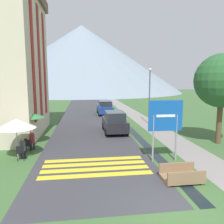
{
  "coord_description": "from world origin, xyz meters",
  "views": [
    {
      "loc": [
        -3.06,
        -6.53,
        4.42
      ],
      "look_at": [
        -0.86,
        10.0,
        2.03
      ],
      "focal_mm": 35.0,
      "sensor_mm": 36.0,
      "label": 1
    }
  ],
  "objects_px": {
    "hotel_building": "(1,56)",
    "cafe_chair_far_left": "(33,134)",
    "parked_car_near": "(115,122)",
    "cafe_umbrella_front_white": "(16,124)",
    "person_seated_near": "(22,147)",
    "road_sign": "(165,121)",
    "footbridge": "(181,176)",
    "parked_car_far": "(105,107)",
    "cafe_chair_nearest": "(21,152)",
    "cafe_umbrella_middle_green": "(29,115)",
    "cafe_chair_near_left": "(27,145)",
    "person_seated_far": "(32,139)",
    "tree_by_path": "(222,81)",
    "cafe_chair_near_right": "(24,143)",
    "streetlamp": "(150,92)",
    "cafe_chair_middle": "(28,139)",
    "person_standing_terrace": "(32,129)"
  },
  "relations": [
    {
      "from": "hotel_building",
      "to": "cafe_chair_far_left",
      "type": "xyz_separation_m",
      "value": [
        2.62,
        -2.16,
        -5.8
      ]
    },
    {
      "from": "parked_car_near",
      "to": "cafe_umbrella_front_white",
      "type": "height_order",
      "value": "cafe_umbrella_front_white"
    },
    {
      "from": "hotel_building",
      "to": "person_seated_near",
      "type": "bearing_deg",
      "value": -64.25
    },
    {
      "from": "cafe_chair_far_left",
      "to": "cafe_umbrella_front_white",
      "type": "xyz_separation_m",
      "value": [
        -0.08,
        -3.63,
        1.5
      ]
    },
    {
      "from": "hotel_building",
      "to": "road_sign",
      "type": "bearing_deg",
      "value": -34.65
    },
    {
      "from": "footbridge",
      "to": "parked_car_far",
      "type": "bearing_deg",
      "value": 94.0
    },
    {
      "from": "parked_car_far",
      "to": "cafe_chair_nearest",
      "type": "relative_size",
      "value": 5.4
    },
    {
      "from": "hotel_building",
      "to": "cafe_umbrella_middle_green",
      "type": "distance_m",
      "value": 5.8
    },
    {
      "from": "cafe_chair_near_left",
      "to": "person_seated_far",
      "type": "distance_m",
      "value": 0.59
    },
    {
      "from": "cafe_chair_near_left",
      "to": "tree_by_path",
      "type": "bearing_deg",
      "value": 24.98
    },
    {
      "from": "road_sign",
      "to": "footbridge",
      "type": "bearing_deg",
      "value": -93.16
    },
    {
      "from": "road_sign",
      "to": "cafe_chair_near_right",
      "type": "xyz_separation_m",
      "value": [
        -8.14,
        2.8,
        -1.73
      ]
    },
    {
      "from": "cafe_umbrella_middle_green",
      "to": "cafe_umbrella_front_white",
      "type": "bearing_deg",
      "value": -91.21
    },
    {
      "from": "hotel_building",
      "to": "streetlamp",
      "type": "xyz_separation_m",
      "value": [
        13.04,
        2.93,
        -2.99
      ]
    },
    {
      "from": "cafe_chair_far_left",
      "to": "person_seated_far",
      "type": "bearing_deg",
      "value": -104.21
    },
    {
      "from": "hotel_building",
      "to": "cafe_chair_middle",
      "type": "height_order",
      "value": "hotel_building"
    },
    {
      "from": "cafe_chair_near_right",
      "to": "person_standing_terrace",
      "type": "distance_m",
      "value": 1.95
    },
    {
      "from": "cafe_umbrella_middle_green",
      "to": "tree_by_path",
      "type": "relative_size",
      "value": 0.36
    },
    {
      "from": "hotel_building",
      "to": "cafe_umbrella_front_white",
      "type": "distance_m",
      "value": 7.65
    },
    {
      "from": "cafe_chair_middle",
      "to": "cafe_chair_nearest",
      "type": "relative_size",
      "value": 1.0
    },
    {
      "from": "parked_car_near",
      "to": "cafe_chair_near_right",
      "type": "relative_size",
      "value": 4.79
    },
    {
      "from": "person_seated_near",
      "to": "cafe_chair_nearest",
      "type": "bearing_deg",
      "value": -91.28
    },
    {
      "from": "hotel_building",
      "to": "cafe_umbrella_middle_green",
      "type": "relative_size",
      "value": 5.19
    },
    {
      "from": "cafe_chair_near_left",
      "to": "parked_car_near",
      "type": "bearing_deg",
      "value": 60.6
    },
    {
      "from": "parked_car_far",
      "to": "person_standing_terrace",
      "type": "distance_m",
      "value": 14.47
    },
    {
      "from": "cafe_chair_middle",
      "to": "cafe_chair_nearest",
      "type": "height_order",
      "value": "same"
    },
    {
      "from": "cafe_chair_far_left",
      "to": "road_sign",
      "type": "bearing_deg",
      "value": -57.95
    },
    {
      "from": "cafe_chair_middle",
      "to": "footbridge",
      "type": "bearing_deg",
      "value": -27.48
    },
    {
      "from": "person_standing_terrace",
      "to": "footbridge",
      "type": "bearing_deg",
      "value": -41.85
    },
    {
      "from": "cafe_chair_middle",
      "to": "cafe_umbrella_front_white",
      "type": "bearing_deg",
      "value": -80.71
    },
    {
      "from": "cafe_chair_near_left",
      "to": "cafe_chair_middle",
      "type": "bearing_deg",
      "value": 125.25
    },
    {
      "from": "road_sign",
      "to": "parked_car_near",
      "type": "height_order",
      "value": "road_sign"
    },
    {
      "from": "cafe_chair_near_left",
      "to": "cafe_chair_nearest",
      "type": "bearing_deg",
      "value": -67.3
    },
    {
      "from": "footbridge",
      "to": "person_seated_near",
      "type": "bearing_deg",
      "value": 152.96
    },
    {
      "from": "cafe_chair_near_right",
      "to": "person_standing_terrace",
      "type": "xyz_separation_m",
      "value": [
        0.07,
        1.88,
        0.49
      ]
    },
    {
      "from": "parked_car_far",
      "to": "cafe_chair_near_right",
      "type": "relative_size",
      "value": 5.4
    },
    {
      "from": "cafe_chair_near_left",
      "to": "cafe_chair_far_left",
      "type": "height_order",
      "value": "same"
    },
    {
      "from": "footbridge",
      "to": "cafe_chair_near_right",
      "type": "xyz_separation_m",
      "value": [
        -8.0,
        5.23,
        0.29
      ]
    },
    {
      "from": "person_standing_terrace",
      "to": "person_seated_near",
      "type": "bearing_deg",
      "value": -86.7
    },
    {
      "from": "parked_car_far",
      "to": "cafe_chair_nearest",
      "type": "distance_m",
      "value": 17.63
    },
    {
      "from": "tree_by_path",
      "to": "footbridge",
      "type": "bearing_deg",
      "value": -134.62
    },
    {
      "from": "streetlamp",
      "to": "cafe_chair_near_left",
      "type": "bearing_deg",
      "value": -142.46
    },
    {
      "from": "cafe_umbrella_middle_green",
      "to": "hotel_building",
      "type": "bearing_deg",
      "value": 131.09
    },
    {
      "from": "road_sign",
      "to": "cafe_umbrella_front_white",
      "type": "distance_m",
      "value": 8.35
    },
    {
      "from": "footbridge",
      "to": "cafe_chair_middle",
      "type": "relative_size",
      "value": 2.0
    },
    {
      "from": "road_sign",
      "to": "person_standing_terrace",
      "type": "distance_m",
      "value": 9.41
    },
    {
      "from": "streetlamp",
      "to": "person_standing_terrace",
      "type": "bearing_deg",
      "value": -151.34
    },
    {
      "from": "person_seated_far",
      "to": "tree_by_path",
      "type": "height_order",
      "value": "tree_by_path"
    },
    {
      "from": "road_sign",
      "to": "person_seated_far",
      "type": "bearing_deg",
      "value": 158.36
    },
    {
      "from": "footbridge",
      "to": "cafe_chair_near_right",
      "type": "bearing_deg",
      "value": 146.86
    }
  ]
}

